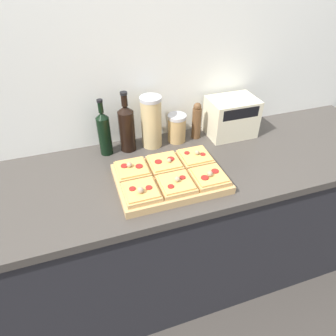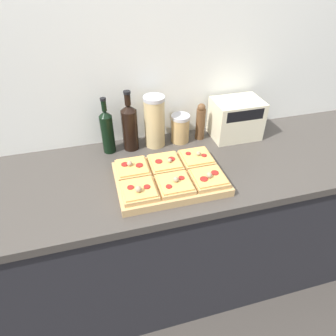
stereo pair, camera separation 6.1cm
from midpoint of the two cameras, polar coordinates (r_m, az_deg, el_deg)
ground_plane at (r=1.95m, az=0.94°, el=-27.76°), size 12.00×12.00×0.00m
wall_back at (r=1.57m, az=-7.17°, el=17.71°), size 6.00×0.06×2.50m
kitchen_counter at (r=1.74m, az=-2.49°, el=-12.20°), size 2.63×0.67×0.89m
cutting_board at (r=1.35m, az=-0.89°, el=-2.04°), size 0.48×0.34×0.04m
pizza_slice_back_left at (r=1.37m, az=-8.12°, el=-0.26°), size 0.14×0.15×0.05m
pizza_slice_back_center at (r=1.39m, az=-1.90°, el=0.94°), size 0.14×0.15×0.05m
pizza_slice_back_right at (r=1.44m, az=3.99°, el=2.10°), size 0.14×0.15×0.05m
pizza_slice_front_left at (r=1.24m, az=-6.57°, el=-4.49°), size 0.14×0.15×0.06m
pizza_slice_front_center at (r=1.27m, az=0.20°, el=-3.05°), size 0.14×0.15×0.05m
pizza_slice_front_right at (r=1.32m, az=6.56°, el=-1.66°), size 0.14×0.15×0.05m
olive_oil_bottle at (r=1.53m, az=-13.19°, el=6.59°), size 0.06×0.06×0.29m
wine_bottle at (r=1.53m, az=-9.01°, el=7.65°), size 0.08×0.08×0.32m
grain_jar_tall at (r=1.55m, az=-4.33°, el=8.71°), size 0.11×0.11×0.27m
grain_jar_short at (r=1.62m, az=0.59°, el=7.60°), size 0.10×0.10×0.15m
pepper_mill at (r=1.64m, az=4.40°, el=8.92°), size 0.05×0.05×0.21m
toaster_oven at (r=1.70m, az=10.93°, el=9.52°), size 0.28×0.19×0.21m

